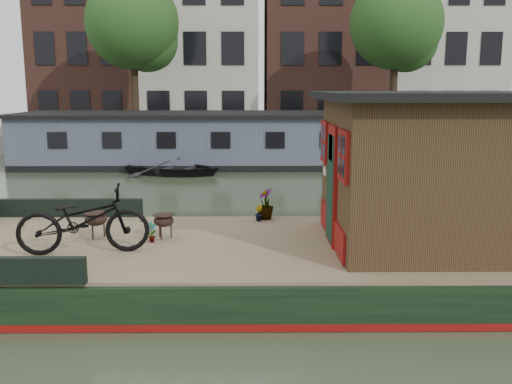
{
  "coord_description": "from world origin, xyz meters",
  "views": [
    {
      "loc": [
        -0.86,
        -8.95,
        3.16
      ],
      "look_at": [
        -0.79,
        0.5,
        1.4
      ],
      "focal_mm": 40.0,
      "sensor_mm": 36.0,
      "label": 1
    }
  ],
  "objects_px": {
    "brazier_rear": "(164,226)",
    "dinghy": "(174,164)",
    "potted_plant_a": "(151,232)",
    "brazier_front": "(96,225)",
    "cabin": "(443,168)",
    "bicycle": "(83,220)"
  },
  "relations": [
    {
      "from": "brazier_rear",
      "to": "dinghy",
      "type": "relative_size",
      "value": 0.12
    },
    {
      "from": "potted_plant_a",
      "to": "dinghy",
      "type": "height_order",
      "value": "potted_plant_a"
    },
    {
      "from": "brazier_rear",
      "to": "dinghy",
      "type": "distance_m",
      "value": 11.29
    },
    {
      "from": "brazier_front",
      "to": "cabin",
      "type": "bearing_deg",
      "value": -3.68
    },
    {
      "from": "potted_plant_a",
      "to": "brazier_rear",
      "type": "distance_m",
      "value": 0.31
    },
    {
      "from": "cabin",
      "to": "bicycle",
      "type": "height_order",
      "value": "cabin"
    },
    {
      "from": "brazier_front",
      "to": "dinghy",
      "type": "relative_size",
      "value": 0.12
    },
    {
      "from": "potted_plant_a",
      "to": "brazier_rear",
      "type": "bearing_deg",
      "value": 56.74
    },
    {
      "from": "brazier_front",
      "to": "brazier_rear",
      "type": "height_order",
      "value": "brazier_front"
    },
    {
      "from": "cabin",
      "to": "brazier_rear",
      "type": "height_order",
      "value": "cabin"
    },
    {
      "from": "brazier_rear",
      "to": "dinghy",
      "type": "xyz_separation_m",
      "value": [
        -1.36,
        11.2,
        -0.49
      ]
    },
    {
      "from": "bicycle",
      "to": "brazier_rear",
      "type": "distance_m",
      "value": 1.41
    },
    {
      "from": "cabin",
      "to": "potted_plant_a",
      "type": "xyz_separation_m",
      "value": [
        -4.69,
        0.05,
        -1.06
      ]
    },
    {
      "from": "potted_plant_a",
      "to": "brazier_front",
      "type": "bearing_deg",
      "value": 161.92
    },
    {
      "from": "dinghy",
      "to": "brazier_rear",
      "type": "bearing_deg",
      "value": -155.98
    },
    {
      "from": "bicycle",
      "to": "dinghy",
      "type": "distance_m",
      "value": 12.08
    },
    {
      "from": "bicycle",
      "to": "potted_plant_a",
      "type": "height_order",
      "value": "bicycle"
    },
    {
      "from": "cabin",
      "to": "potted_plant_a",
      "type": "relative_size",
      "value": 11.73
    },
    {
      "from": "cabin",
      "to": "bicycle",
      "type": "distance_m",
      "value": 5.67
    },
    {
      "from": "cabin",
      "to": "bicycle",
      "type": "bearing_deg",
      "value": -174.39
    },
    {
      "from": "brazier_front",
      "to": "brazier_rear",
      "type": "bearing_deg",
      "value": -3.26
    },
    {
      "from": "cabin",
      "to": "brazier_front",
      "type": "distance_m",
      "value": 5.77
    }
  ]
}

